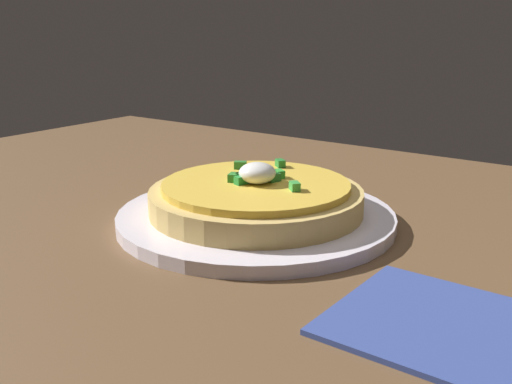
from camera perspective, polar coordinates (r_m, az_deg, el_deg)
The scene contains 4 objects.
dining_table at distance 62.01cm, azimuth 3.20°, elevation -3.51°, with size 126.11×73.43×2.44cm, color brown.
plate at distance 59.65cm, azimuth -0.00°, elevation -2.42°, with size 27.40×27.40×1.24cm, color white.
pizza at distance 59.01cm, azimuth 0.00°, elevation -0.47°, with size 21.01×21.01×5.02cm.
napkin at distance 42.55cm, azimuth 16.62°, elevation -11.76°, with size 12.96×12.96×0.40cm, color #344791.
Camera 1 is at (31.17, -49.37, 22.11)cm, focal length 42.14 mm.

